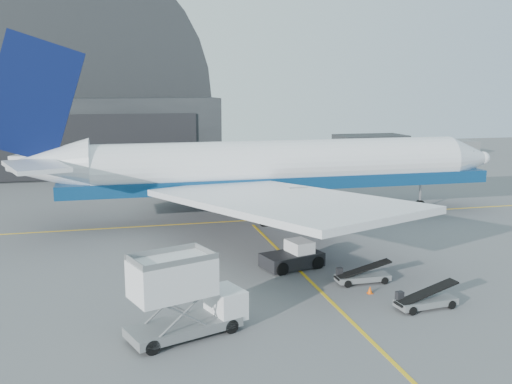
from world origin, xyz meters
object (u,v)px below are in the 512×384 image
object	(u,v)px
airliner	(262,168)
pushback_tug	(293,257)
belt_loader_a	(362,276)
belt_loader_b	(425,301)
catering_truck	(182,297)

from	to	relation	value
airliner	pushback_tug	bearing A→B (deg)	-96.43
belt_loader_a	belt_loader_b	size ratio (longest dim) A/B	0.95
pushback_tug	belt_loader_b	distance (m)	11.34
belt_loader_a	catering_truck	bearing A→B (deg)	-156.88
airliner	belt_loader_b	distance (m)	27.30
catering_truck	belt_loader_a	bearing A→B (deg)	3.78
airliner	catering_truck	distance (m)	29.62
catering_truck	belt_loader_a	size ratio (longest dim) A/B	1.73
belt_loader_a	belt_loader_b	xyz separation A→B (m)	(1.88, -5.31, 0.02)
catering_truck	pushback_tug	xyz separation A→B (m)	(9.68, 10.39, -1.52)
airliner	belt_loader_a	bearing A→B (deg)	-85.32
catering_truck	belt_loader_b	size ratio (longest dim) A/B	1.64
pushback_tug	belt_loader_a	distance (m)	5.87
catering_truck	belt_loader_b	world-z (taller)	catering_truck
airliner	belt_loader_b	bearing A→B (deg)	-82.25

